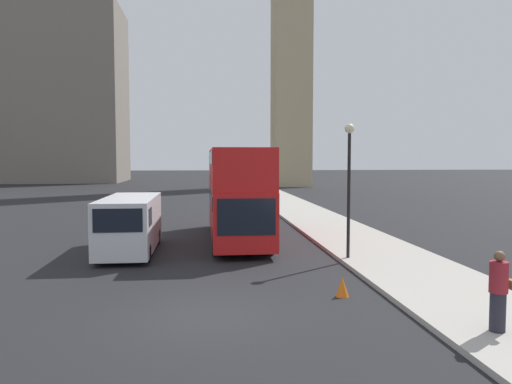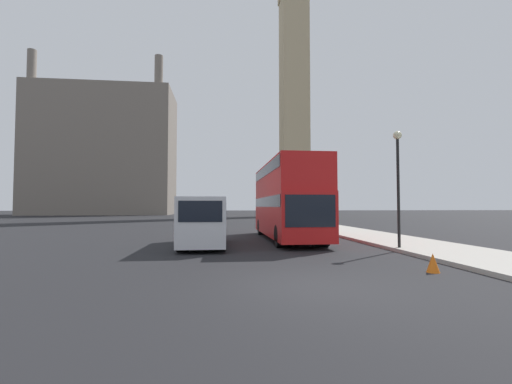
# 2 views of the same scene
# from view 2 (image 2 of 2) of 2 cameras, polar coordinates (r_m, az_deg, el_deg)

# --- Properties ---
(ground_plane) EXTENTS (300.00, 300.00, 0.00)m
(ground_plane) POSITION_cam_2_polar(r_m,az_deg,el_deg) (8.48, 9.78, -15.22)
(ground_plane) COLOR black
(clock_tower) EXTENTS (5.45, 5.62, 61.68)m
(clock_tower) POSITION_cam_2_polar(r_m,az_deg,el_deg) (72.34, 6.34, 21.89)
(clock_tower) COLOR tan
(clock_tower) RESTS_ON ground_plane
(building_block_distant) EXTENTS (30.58, 14.88, 34.72)m
(building_block_distant) POSITION_cam_2_polar(r_m,az_deg,el_deg) (86.34, -23.89, 6.05)
(building_block_distant) COLOR slate
(building_block_distant) RESTS_ON ground_plane
(red_double_decker_bus) EXTENTS (2.50, 10.17, 4.26)m
(red_double_decker_bus) POSITION_cam_2_polar(r_m,az_deg,el_deg) (19.50, 5.14, -0.96)
(red_double_decker_bus) COLOR red
(red_double_decker_bus) RESTS_ON ground_plane
(white_van) EXTENTS (2.04, 5.86, 2.28)m
(white_van) POSITION_cam_2_polar(r_m,az_deg,el_deg) (16.36, -8.73, -4.70)
(white_van) COLOR silver
(white_van) RESTS_ON ground_plane
(street_lamp) EXTENTS (0.36, 0.36, 4.97)m
(street_lamp) POSITION_cam_2_polar(r_m,az_deg,el_deg) (15.85, 22.58, 3.55)
(street_lamp) COLOR black
(street_lamp) RESTS_ON sidewalk_strip
(traffic_cone) EXTENTS (0.36, 0.36, 0.55)m
(traffic_cone) POSITION_cam_2_polar(r_m,az_deg,el_deg) (11.16, 27.40, -10.44)
(traffic_cone) COLOR orange
(traffic_cone) RESTS_ON ground_plane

